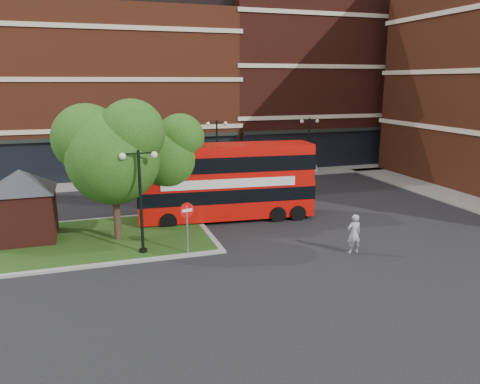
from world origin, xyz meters
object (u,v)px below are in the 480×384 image
object	(u,v)px
car_white	(292,166)
woman	(354,234)
bus	(226,177)
car_silver	(152,175)

from	to	relation	value
car_white	woman	bearing A→B (deg)	160.55
bus	woman	distance (m)	8.56
car_silver	car_white	xyz separation A→B (m)	(12.13, 0.00, 0.01)
car_silver	car_white	size ratio (longest dim) A/B	0.95
bus	woman	size ratio (longest dim) A/B	5.44
woman	car_silver	bearing A→B (deg)	-67.79
bus	car_white	bearing A→B (deg)	55.89
car_white	car_silver	bearing A→B (deg)	85.75
bus	car_white	xyz separation A→B (m)	(9.28, 11.33, -1.83)
car_silver	car_white	bearing A→B (deg)	-89.03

